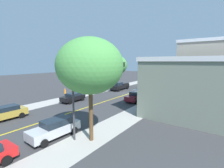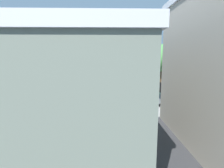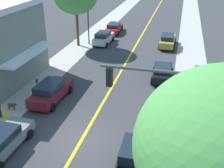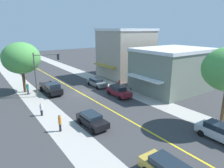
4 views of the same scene
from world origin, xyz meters
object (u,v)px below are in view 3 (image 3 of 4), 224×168
(fire_hydrant, at_px, (5,115))
(red_sedan_left_curb, at_px, (114,28))
(grey_sedan_left_curb, at_px, (1,142))
(traffic_light_mast, at_px, (164,111))
(pedestrian_orange_shirt, at_px, (198,77))
(black_sedan_right_curb, at_px, (162,72))
(pedestrian_white_shirt, at_px, (206,107))
(maroon_sedan_left_curb, at_px, (51,91))
(silver_sedan_left_curb, at_px, (103,38))
(gold_sedan_right_curb, at_px, (168,40))
(parking_meter, at_px, (37,84))
(small_dog, at_px, (12,105))
(street_lamp, at_px, (88,14))

(fire_hydrant, height_order, red_sedan_left_curb, red_sedan_left_curb)
(grey_sedan_left_curb, bearing_deg, red_sedan_left_curb, 1.82)
(traffic_light_mast, distance_m, pedestrian_orange_shirt, 13.08)
(black_sedan_right_curb, relative_size, pedestrian_white_shirt, 2.65)
(maroon_sedan_left_curb, distance_m, black_sedan_right_curb, 10.50)
(black_sedan_right_curb, bearing_deg, silver_sedan_left_curb, 39.97)
(fire_hydrant, relative_size, traffic_light_mast, 0.12)
(gold_sedan_right_curb, xyz_separation_m, pedestrian_white_shirt, (3.86, -16.15, 0.01))
(parking_meter, height_order, maroon_sedan_left_curb, maroon_sedan_left_curb)
(gold_sedan_right_curb, xyz_separation_m, grey_sedan_left_curb, (-8.15, -23.27, -0.07))
(gold_sedan_right_curb, bearing_deg, pedestrian_white_shirt, -166.02)
(black_sedan_right_curb, distance_m, small_dog, 13.59)
(parking_meter, relative_size, black_sedan_right_curb, 0.30)
(street_lamp, height_order, grey_sedan_left_curb, street_lamp)
(silver_sedan_left_curb, distance_m, small_dog, 17.98)
(red_sedan_left_curb, distance_m, silver_sedan_left_curb, 5.72)
(red_sedan_left_curb, xyz_separation_m, gold_sedan_right_curb, (8.18, -4.83, 0.07))
(maroon_sedan_left_curb, relative_size, small_dog, 5.81)
(fire_hydrant, xyz_separation_m, pedestrian_white_shirt, (13.90, 3.93, 0.42))
(red_sedan_left_curb, distance_m, small_dog, 23.67)
(maroon_sedan_left_curb, bearing_deg, silver_sedan_left_curb, 3.19)
(maroon_sedan_left_curb, height_order, black_sedan_right_curb, maroon_sedan_left_curb)
(fire_hydrant, relative_size, black_sedan_right_curb, 0.20)
(parking_meter, xyz_separation_m, silver_sedan_left_curb, (1.62, 14.82, -0.02))
(street_lamp, xyz_separation_m, pedestrian_orange_shirt, (13.43, -9.65, -2.95))
(traffic_light_mast, height_order, silver_sedan_left_curb, traffic_light_mast)
(grey_sedan_left_curb, distance_m, pedestrian_orange_shirt, 16.77)
(parking_meter, height_order, red_sedan_left_curb, red_sedan_left_curb)
(gold_sedan_right_curb, bearing_deg, small_dog, 151.57)
(grey_sedan_left_curb, bearing_deg, traffic_light_mast, -90.05)
(pedestrian_orange_shirt, bearing_deg, black_sedan_right_curb, -111.49)
(grey_sedan_left_curb, relative_size, pedestrian_orange_shirt, 2.64)
(traffic_light_mast, xyz_separation_m, silver_sedan_left_curb, (-9.35, 22.67, -3.64))
(red_sedan_left_curb, bearing_deg, black_sedan_right_curb, -152.42)
(red_sedan_left_curb, relative_size, black_sedan_right_curb, 1.13)
(silver_sedan_left_curb, bearing_deg, maroon_sedan_left_curb, -177.83)
(silver_sedan_left_curb, relative_size, pedestrian_orange_shirt, 2.49)
(fire_hydrant, bearing_deg, black_sedan_right_curb, 43.66)
(maroon_sedan_left_curb, height_order, grey_sedan_left_curb, maroon_sedan_left_curb)
(street_lamp, distance_m, pedestrian_white_shirt, 20.38)
(traffic_light_mast, bearing_deg, parking_meter, -35.61)
(red_sedan_left_curb, relative_size, small_dog, 5.80)
(silver_sedan_left_curb, relative_size, grey_sedan_left_curb, 0.94)
(silver_sedan_left_curb, bearing_deg, traffic_light_mast, -155.83)
(street_lamp, distance_m, small_dog, 17.58)
(pedestrian_white_shirt, bearing_deg, red_sedan_left_curb, -25.41)
(pedestrian_white_shirt, relative_size, small_dog, 1.93)
(small_dog, bearing_deg, parking_meter, 83.40)
(traffic_light_mast, distance_m, street_lamp, 24.71)
(parking_meter, xyz_separation_m, street_lamp, (-0.17, 14.20, 3.08))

